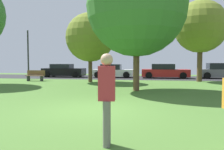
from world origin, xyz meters
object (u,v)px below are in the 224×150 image
object	(u,v)px
parked_car_black	(64,71)
parked_car_red	(165,72)
park_bench	(35,75)
oak_tree_right	(137,7)
parked_car_grey	(220,71)
oak_tree_left	(90,37)
parked_car_white	(113,71)
person_catcher	(107,94)
maple_tree_near	(200,27)
street_lamp_post	(28,55)

from	to	relation	value
parked_car_black	parked_car_red	size ratio (longest dim) A/B	0.95
parked_car_red	park_bench	bearing A→B (deg)	-154.69
oak_tree_right	parked_car_grey	world-z (taller)	oak_tree_right
parked_car_black	park_bench	distance (m)	5.16
parked_car_grey	park_bench	world-z (taller)	parked_car_grey
oak_tree_left	park_bench	world-z (taller)	oak_tree_left
parked_car_white	park_bench	distance (m)	7.84
person_catcher	parked_car_grey	distance (m)	20.81
parked_car_black	parked_car_grey	xyz separation A→B (m)	(15.76, 0.38, 0.03)
oak_tree_left	maple_tree_near	size ratio (longest dim) A/B	0.83
parked_car_black	parked_car_white	bearing A→B (deg)	1.63
maple_tree_near	park_bench	size ratio (longest dim) A/B	4.13
person_catcher	parked_car_black	world-z (taller)	person_catcher
parked_car_grey	oak_tree_left	bearing A→B (deg)	-152.97
parked_car_grey	park_bench	size ratio (longest dim) A/B	2.54
maple_tree_near	parked_car_white	bearing A→B (deg)	154.61
person_catcher	street_lamp_post	distance (m)	18.58
park_bench	street_lamp_post	distance (m)	2.83
parked_car_white	person_catcher	bearing A→B (deg)	-81.31
street_lamp_post	parked_car_red	bearing A→B (deg)	16.11
person_catcher	parked_car_black	bearing A→B (deg)	108.79
maple_tree_near	oak_tree_left	bearing A→B (deg)	-167.73
parked_car_grey	street_lamp_post	world-z (taller)	street_lamp_post
parked_car_white	street_lamp_post	size ratio (longest dim) A/B	0.92
maple_tree_near	parked_car_white	xyz separation A→B (m)	(-7.81, 3.71, -3.84)
parked_car_red	parked_car_white	bearing A→B (deg)	179.41
maple_tree_near	parked_car_black	size ratio (longest dim) A/B	1.51
maple_tree_near	park_bench	world-z (taller)	maple_tree_near
parked_car_black	oak_tree_left	bearing A→B (deg)	-51.54
oak_tree_right	parked_car_red	distance (m)	11.38
parked_car_red	parked_car_grey	world-z (taller)	parked_car_grey
parked_car_white	oak_tree_left	bearing A→B (deg)	-99.27
person_catcher	parked_car_red	world-z (taller)	person_catcher
park_bench	parked_car_grey	bearing A→B (deg)	-161.34
maple_tree_near	oak_tree_right	distance (m)	8.27
parked_car_white	park_bench	xyz separation A→B (m)	(-5.80, -5.28, -0.16)
oak_tree_left	parked_car_red	size ratio (longest dim) A/B	1.20
parked_car_red	oak_tree_left	bearing A→B (deg)	-138.03
oak_tree_left	maple_tree_near	world-z (taller)	maple_tree_near
oak_tree_left	street_lamp_post	bearing A→B (deg)	163.26
street_lamp_post	parked_car_black	bearing A→B (deg)	59.77
maple_tree_near	parked_car_red	world-z (taller)	maple_tree_near
oak_tree_left	park_bench	xyz separation A→B (m)	(-4.88, 0.32, -3.09)
parked_car_grey	park_bench	xyz separation A→B (m)	(-16.31, -5.51, -0.21)
parked_car_white	parked_car_grey	xyz separation A→B (m)	(10.51, 0.23, 0.05)
person_catcher	parked_car_grey	size ratio (longest dim) A/B	0.45
oak_tree_left	person_catcher	size ratio (longest dim) A/B	3.02
oak_tree_right	person_catcher	bearing A→B (deg)	-90.58
person_catcher	parked_car_red	xyz separation A→B (m)	(2.33, 19.09, -0.38)
street_lamp_post	park_bench	bearing A→B (deg)	-46.69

